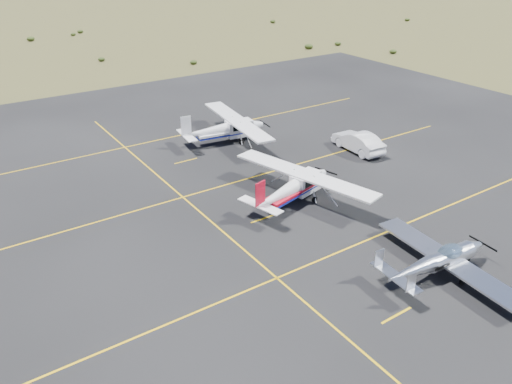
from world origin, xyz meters
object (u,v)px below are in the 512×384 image
object	(u,v)px
aircraft_cessna	(294,186)
aircraft_low_wing	(440,260)
aircraft_plain	(225,128)
sedan	(358,142)

from	to	relation	value
aircraft_cessna	aircraft_low_wing	bearing A→B (deg)	-97.21
aircraft_plain	aircraft_low_wing	bearing A→B (deg)	-83.78
aircraft_low_wing	aircraft_plain	distance (m)	22.79
aircraft_plain	sedan	size ratio (longest dim) A/B	2.28
sedan	aircraft_plain	bearing A→B (deg)	-40.54
aircraft_cessna	sedan	bearing A→B (deg)	8.50
aircraft_low_wing	sedan	world-z (taller)	aircraft_low_wing
aircraft_low_wing	sedan	distance (m)	17.28
aircraft_cessna	sedan	xyz separation A→B (m)	(10.06, 4.28, -0.41)
aircraft_plain	sedan	bearing A→B (deg)	-36.36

